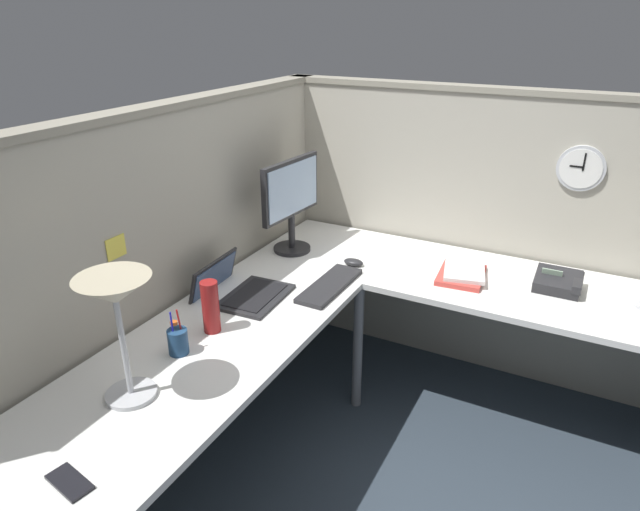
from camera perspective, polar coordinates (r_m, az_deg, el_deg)
ground_plane at (r=2.91m, az=5.38°, el=-17.58°), size 6.80×6.80×0.00m
cubicle_wall_back at (r=2.60m, az=-15.15°, el=-2.70°), size 2.57×0.12×1.58m
cubicle_wall_right at (r=3.17m, az=16.46°, el=1.97°), size 0.12×2.37×1.58m
desk at (r=2.41m, az=5.67°, el=-8.67°), size 2.35×2.15×0.73m
monitor at (r=2.91m, az=-2.97°, el=5.85°), size 0.46×0.20×0.50m
laptop at (r=2.57m, az=-8.54°, el=-3.47°), size 0.36×0.40×0.22m
keyboard at (r=2.60m, az=1.00°, el=-3.09°), size 0.43×0.15×0.02m
computer_mouse at (r=2.83m, az=3.47°, el=-0.69°), size 0.06×0.10×0.03m
desk_lamp_dome at (r=1.84m, az=-20.28°, el=-4.41°), size 0.24×0.24×0.44m
pen_cup at (r=2.18m, az=-14.41°, el=-8.51°), size 0.08×0.08×0.18m
cell_phone at (r=1.78m, az=-24.38°, el=-20.48°), size 0.09×0.15×0.01m
thermos_flask at (r=2.26m, az=-11.20°, el=-5.20°), size 0.07×0.07×0.22m
office_phone at (r=2.80m, az=23.40°, el=-2.58°), size 0.19×0.21×0.11m
book_stack at (r=2.79m, az=14.45°, el=-1.77°), size 0.31×0.25×0.04m
wall_clock at (r=2.94m, az=25.26°, el=8.13°), size 0.04×0.22×0.22m
pinned_note_leftmost at (r=2.25m, az=-20.26°, el=0.78°), size 0.09×0.00×0.09m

